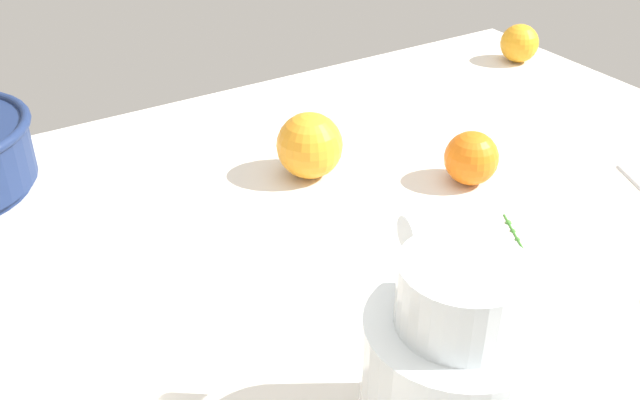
{
  "coord_description": "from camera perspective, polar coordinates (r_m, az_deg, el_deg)",
  "views": [
    {
      "loc": [
        -29.84,
        -52.48,
        47.59
      ],
      "look_at": [
        2.77,
        0.63,
        8.73
      ],
      "focal_mm": 41.46,
      "sensor_mm": 36.0,
      "label": 1
    }
  ],
  "objects": [
    {
      "name": "juice_pitcher",
      "position": [
        0.58,
        10.06,
        -13.89
      ],
      "size": [
        13.56,
        18.06,
        18.51
      ],
      "color": "white",
      "rests_on": "ground_plane"
    },
    {
      "name": "herb_sprig_0",
      "position": [
        0.87,
        14.65,
        -2.15
      ],
      "size": [
        3.3,
        6.22,
        0.75
      ],
      "color": "#408731",
      "rests_on": "ground_plane"
    },
    {
      "name": "loose_orange_1",
      "position": [
        0.93,
        -0.81,
        4.23
      ],
      "size": [
        8.46,
        8.46,
        8.46
      ],
      "primitive_type": "sphere",
      "color": "orange",
      "rests_on": "ground_plane"
    },
    {
      "name": "loose_orange_3",
      "position": [
        1.34,
        15.14,
        11.6
      ],
      "size": [
        6.53,
        6.53,
        6.53
      ],
      "primitive_type": "sphere",
      "color": "orange",
      "rests_on": "ground_plane"
    },
    {
      "name": "loose_orange_2",
      "position": [
        0.94,
        11.6,
        3.19
      ],
      "size": [
        6.8,
        6.8,
        6.8
      ],
      "primitive_type": "sphere",
      "color": "orange",
      "rests_on": "ground_plane"
    },
    {
      "name": "ground_plane",
      "position": [
        0.78,
        -1.51,
        -7.18
      ],
      "size": [
        143.37,
        97.44,
        3.0
      ],
      "primitive_type": "cube",
      "color": "silver"
    }
  ]
}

